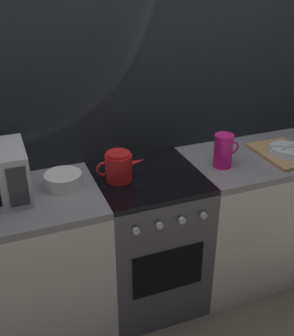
{
  "coord_description": "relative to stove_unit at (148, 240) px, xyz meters",
  "views": [
    {
      "loc": [
        -0.76,
        -1.92,
        2.0
      ],
      "look_at": [
        -0.01,
        0.0,
        0.95
      ],
      "focal_mm": 44.05,
      "sensor_mm": 36.0,
      "label": 1
    }
  ],
  "objects": [
    {
      "name": "ground_plane",
      "position": [
        0.0,
        0.0,
        -0.45
      ],
      "size": [
        8.0,
        8.0,
        0.0
      ],
      "primitive_type": "plane",
      "color": "#6B6054"
    },
    {
      "name": "back_wall",
      "position": [
        0.0,
        0.32,
        0.75
      ],
      "size": [
        3.6,
        0.05,
        2.4
      ],
      "color": "gray",
      "rests_on": "ground_plane"
    },
    {
      "name": "stove_unit",
      "position": [
        0.0,
        0.0,
        0.0
      ],
      "size": [
        0.6,
        0.63,
        0.9
      ],
      "color": "#4C4C51",
      "rests_on": "ground_plane"
    },
    {
      "name": "counter_right",
      "position": [
        0.9,
        0.0,
        0.0
      ],
      "size": [
        1.2,
        0.6,
        0.9
      ],
      "color": "silver",
      "rests_on": "ground_plane"
    },
    {
      "name": "kettle",
      "position": [
        -0.17,
        0.02,
        0.53
      ],
      "size": [
        0.28,
        0.15,
        0.17
      ],
      "color": "red",
      "rests_on": "stove_unit"
    },
    {
      "name": "mixing_bowl",
      "position": [
        -0.47,
        0.05,
        0.49
      ],
      "size": [
        0.2,
        0.2,
        0.08
      ],
      "primitive_type": "cylinder",
      "color": "silver",
      "rests_on": "counter_left"
    },
    {
      "name": "pitcher",
      "position": [
        0.45,
        -0.04,
        0.55
      ],
      "size": [
        0.16,
        0.11,
        0.2
      ],
      "color": "#E5197A",
      "rests_on": "counter_right"
    },
    {
      "name": "dish_pile",
      "position": [
        0.89,
        -0.06,
        0.47
      ],
      "size": [
        0.3,
        0.4,
        0.07
      ],
      "color": "tan",
      "rests_on": "counter_right"
    }
  ]
}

